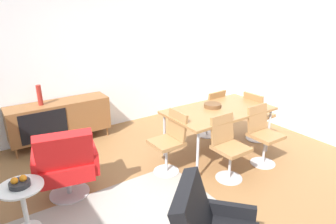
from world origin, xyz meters
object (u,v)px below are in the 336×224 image
lounge_chair_red (66,163)px  fruit_bowl (19,183)px  vase_cobalt (40,95)px  wooden_bowl_on_table (212,105)px  dining_table (219,112)px  dining_chair_back_right (210,111)px  dining_chair_near_window (170,140)px  dining_chair_front_right (263,133)px  side_table_round (24,203)px  dining_chair_front_left (228,145)px  sideboard (60,118)px  dining_chair_far_end (257,114)px

lounge_chair_red → fruit_bowl: lounge_chair_red is taller
vase_cobalt → wooden_bowl_on_table: bearing=-38.1°
dining_table → dining_chair_back_right: bearing=57.7°
wooden_bowl_on_table → dining_chair_near_window: bearing=-172.3°
dining_table → dining_chair_front_right: bearing=-58.0°
vase_cobalt → fruit_bowl: size_ratio=1.62×
side_table_round → dining_table: bearing=2.3°
dining_chair_front_left → dining_chair_near_window: same height
side_table_round → dining_chair_front_left: bearing=-10.5°
vase_cobalt → fruit_bowl: (-0.63, -1.88, -0.32)m
dining_chair_back_right → dining_chair_near_window: bearing=-155.8°
wooden_bowl_on_table → dining_chair_back_right: size_ratio=0.30×
dining_chair_front_left → dining_chair_front_right: 0.70m
vase_cobalt → dining_chair_back_right: bearing=-26.0°
sideboard → dining_chair_near_window: (0.99, -1.77, 0.03)m
dining_table → side_table_round: dining_table is taller
dining_chair_far_end → fruit_bowl: (-3.66, -0.11, 0.09)m
side_table_round → fruit_bowl: 0.23m
wooden_bowl_on_table → fruit_bowl: (-2.75, -0.23, -0.21)m
fruit_bowl → side_table_round: bearing=-89.2°
dining_chair_near_window → fruit_bowl: dining_chair_near_window is taller
dining_chair_far_end → dining_chair_near_window: same height
dining_chair_near_window → wooden_bowl_on_table: bearing=7.7°
vase_cobalt → dining_chair_front_right: 3.43m
vase_cobalt → dining_table: bearing=-39.7°
lounge_chair_red → dining_chair_far_end: bearing=-3.5°
dining_chair_far_end → dining_chair_front_left: 1.36m
dining_chair_front_right → dining_chair_near_window: size_ratio=1.00×
wooden_bowl_on_table → dining_chair_back_right: (0.38, 0.44, -0.30)m
dining_chair_front_left → fruit_bowl: size_ratio=4.28×
wooden_bowl_on_table → side_table_round: wooden_bowl_on_table is taller
wooden_bowl_on_table → dining_chair_near_window: size_ratio=0.30×
side_table_round → sideboard: bearing=64.8°
dining_table → fruit_bowl: bearing=-177.7°
dining_chair_front_left → dining_chair_front_right: same height
sideboard → fruit_bowl: 2.09m
dining_chair_front_right → side_table_round: bearing=171.8°
dining_chair_front_left → dining_chair_front_right: (0.70, 0.00, 0.00)m
vase_cobalt → dining_table: 2.78m
dining_chair_back_right → lounge_chair_red: (-2.59, -0.37, -0.00)m
dining_table → dining_chair_front_left: dining_chair_front_left is taller
dining_chair_near_window → fruit_bowl: (-1.88, -0.11, 0.09)m
dining_chair_near_window → side_table_round: (-1.88, -0.11, -0.15)m
dining_chair_front_left → sideboard: bearing=123.3°
dining_chair_front_right → dining_chair_back_right: (0.00, 1.12, 0.00)m
dining_chair_far_end → dining_chair_front_left: size_ratio=1.00×
wooden_bowl_on_table → dining_chair_near_window: dining_chair_near_window is taller
dining_chair_front_left → dining_chair_back_right: (0.70, 1.12, 0.00)m
sideboard → vase_cobalt: bearing=179.6°
sideboard → dining_chair_near_window: 2.03m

